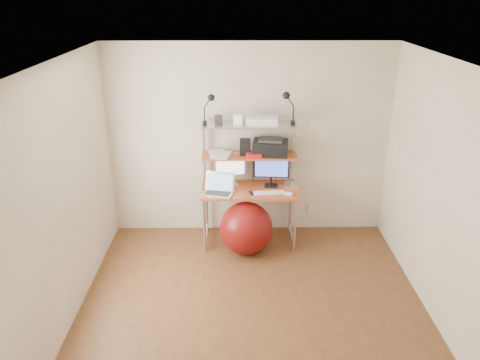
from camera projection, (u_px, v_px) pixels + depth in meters
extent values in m
plane|color=brown|center=(253.00, 311.00, 4.82)|extent=(3.60, 3.60, 0.00)
plane|color=white|center=(256.00, 64.00, 3.86)|extent=(3.60, 3.60, 0.00)
plane|color=beige|center=(249.00, 141.00, 6.00)|extent=(3.60, 0.00, 3.60)
plane|color=beige|center=(266.00, 335.00, 2.68)|extent=(3.60, 0.00, 3.60)
plane|color=beige|center=(60.00, 202.00, 4.32)|extent=(0.00, 3.60, 3.60)
plane|color=beige|center=(447.00, 200.00, 4.36)|extent=(0.00, 3.60, 3.60)
cube|color=#C25125|center=(249.00, 190.00, 5.87)|extent=(1.20, 0.60, 0.03)
cylinder|color=#B3B3B8|center=(204.00, 226.00, 5.77)|extent=(0.04, 0.04, 0.71)
cylinder|color=#B3B3B8|center=(207.00, 208.00, 6.25)|extent=(0.04, 0.04, 0.71)
cylinder|color=#B3B3B8|center=(295.00, 226.00, 5.78)|extent=(0.04, 0.04, 0.71)
cylinder|color=#B3B3B8|center=(290.00, 207.00, 6.26)|extent=(0.04, 0.04, 0.71)
cube|color=#B3B3B8|center=(204.00, 152.00, 5.94)|extent=(0.03, 0.04, 0.84)
cube|color=#B3B3B8|center=(294.00, 151.00, 5.95)|extent=(0.03, 0.04, 0.84)
cube|color=#C25125|center=(249.00, 156.00, 5.83)|extent=(1.18, 0.34, 0.02)
cube|color=#B3B3B8|center=(250.00, 125.00, 5.68)|extent=(1.18, 0.34, 0.02)
cube|color=white|center=(311.00, 208.00, 6.36)|extent=(0.08, 0.01, 0.12)
cube|color=silver|center=(231.00, 184.00, 5.99)|extent=(0.21, 0.18, 0.01)
cylinder|color=silver|center=(231.00, 180.00, 5.98)|extent=(0.03, 0.03, 0.10)
cube|color=silver|center=(230.00, 165.00, 5.91)|extent=(0.40, 0.13, 0.30)
plane|color=white|center=(230.00, 165.00, 5.89)|extent=(0.35, 0.09, 0.36)
cube|color=black|center=(271.00, 186.00, 5.95)|extent=(0.17, 0.14, 0.01)
cylinder|color=black|center=(271.00, 181.00, 5.94)|extent=(0.03, 0.03, 0.10)
cube|color=black|center=(271.00, 167.00, 5.87)|extent=(0.46, 0.07, 0.27)
plane|color=blue|center=(271.00, 168.00, 5.85)|extent=(0.41, 0.03, 0.41)
cube|color=silver|center=(218.00, 194.00, 5.71)|extent=(0.41, 0.33, 0.02)
cube|color=#303133|center=(218.00, 193.00, 5.71)|extent=(0.33, 0.22, 0.00)
cube|color=silver|center=(221.00, 180.00, 5.78)|extent=(0.37, 0.16, 0.24)
plane|color=#7099BB|center=(221.00, 180.00, 5.78)|extent=(0.34, 0.16, 0.32)
cube|color=white|center=(269.00, 193.00, 5.75)|extent=(0.40, 0.15, 0.01)
cube|color=white|center=(289.00, 194.00, 5.71)|extent=(0.10, 0.08, 0.03)
cube|color=silver|center=(292.00, 185.00, 5.95)|extent=(0.20, 0.20, 0.03)
cube|color=black|center=(252.00, 193.00, 5.74)|extent=(0.10, 0.13, 0.01)
cube|color=black|center=(270.00, 148.00, 5.81)|extent=(0.47, 0.35, 0.17)
cube|color=#303133|center=(271.00, 140.00, 5.78)|extent=(0.32, 0.25, 0.03)
cube|color=black|center=(245.00, 147.00, 5.80)|extent=(0.14, 0.14, 0.19)
cube|color=red|center=(254.00, 155.00, 5.73)|extent=(0.19, 0.15, 0.05)
cube|color=white|center=(262.00, 120.00, 5.66)|extent=(0.40, 0.28, 0.09)
cube|color=silver|center=(263.00, 116.00, 5.64)|extent=(0.34, 0.22, 0.01)
cube|color=white|center=(239.00, 120.00, 5.60)|extent=(0.13, 0.12, 0.13)
cube|color=#303133|center=(218.00, 119.00, 5.70)|extent=(0.10, 0.10, 0.09)
cube|color=black|center=(205.00, 123.00, 5.61)|extent=(0.05, 0.06, 0.05)
cylinder|color=black|center=(205.00, 114.00, 5.57)|extent=(0.01, 0.01, 0.17)
sphere|color=black|center=(211.00, 98.00, 5.48)|extent=(0.08, 0.08, 0.08)
cube|color=black|center=(293.00, 123.00, 5.61)|extent=(0.05, 0.06, 0.05)
cylinder|color=black|center=(293.00, 114.00, 5.56)|extent=(0.02, 0.02, 0.18)
sphere|color=black|center=(286.00, 95.00, 5.47)|extent=(0.09, 0.09, 0.09)
sphere|color=maroon|center=(246.00, 228.00, 5.78)|extent=(0.66, 0.66, 0.66)
cube|color=white|center=(219.00, 154.00, 5.84)|extent=(0.30, 0.34, 0.00)
cube|color=white|center=(221.00, 156.00, 5.78)|extent=(0.27, 0.32, 0.00)
cube|color=white|center=(218.00, 153.00, 5.86)|extent=(0.26, 0.31, 0.00)
cube|color=white|center=(221.00, 154.00, 5.80)|extent=(0.29, 0.33, 0.00)
cube|color=white|center=(219.00, 153.00, 5.82)|extent=(0.28, 0.33, 0.00)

